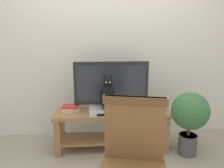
{
  "coord_description": "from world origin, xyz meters",
  "views": [
    {
      "loc": [
        -0.18,
        -2.08,
        1.46
      ],
      "look_at": [
        0.0,
        0.5,
        0.85
      ],
      "focal_mm": 36.12,
      "sensor_mm": 36.0,
      "label": 1
    }
  ],
  "objects_px": {
    "media_box": "(108,111)",
    "tv": "(111,85)",
    "tv_stand": "(112,122)",
    "potted_plant": "(190,115)",
    "wooden_chair": "(133,159)",
    "cat": "(108,96)",
    "book_stack": "(70,108)"
  },
  "relations": [
    {
      "from": "tv",
      "to": "tv_stand",
      "type": "bearing_deg",
      "value": -90.03
    },
    {
      "from": "cat",
      "to": "wooden_chair",
      "type": "distance_m",
      "value": 1.13
    },
    {
      "from": "tv_stand",
      "to": "book_stack",
      "type": "bearing_deg",
      "value": 176.49
    },
    {
      "from": "potted_plant",
      "to": "tv_stand",
      "type": "bearing_deg",
      "value": 166.5
    },
    {
      "from": "cat",
      "to": "wooden_chair",
      "type": "relative_size",
      "value": 0.43
    },
    {
      "from": "book_stack",
      "to": "potted_plant",
      "type": "height_order",
      "value": "potted_plant"
    },
    {
      "from": "tv",
      "to": "wooden_chair",
      "type": "bearing_deg",
      "value": -87.13
    },
    {
      "from": "tv",
      "to": "potted_plant",
      "type": "bearing_deg",
      "value": -16.55
    },
    {
      "from": "tv",
      "to": "cat",
      "type": "height_order",
      "value": "tv"
    },
    {
      "from": "tv_stand",
      "to": "book_stack",
      "type": "xyz_separation_m",
      "value": [
        -0.51,
        0.03,
        0.18
      ]
    },
    {
      "from": "wooden_chair",
      "to": "potted_plant",
      "type": "distance_m",
      "value": 1.31
    },
    {
      "from": "media_box",
      "to": "wooden_chair",
      "type": "bearing_deg",
      "value": -84.15
    },
    {
      "from": "tv_stand",
      "to": "media_box",
      "type": "distance_m",
      "value": 0.21
    },
    {
      "from": "cat",
      "to": "book_stack",
      "type": "bearing_deg",
      "value": 163.95
    },
    {
      "from": "tv_stand",
      "to": "tv",
      "type": "bearing_deg",
      "value": 89.97
    },
    {
      "from": "media_box",
      "to": "tv",
      "type": "bearing_deg",
      "value": 69.43
    },
    {
      "from": "book_stack",
      "to": "potted_plant",
      "type": "bearing_deg",
      "value": -9.96
    },
    {
      "from": "tv_stand",
      "to": "media_box",
      "type": "relative_size",
      "value": 3.17
    },
    {
      "from": "media_box",
      "to": "wooden_chair",
      "type": "xyz_separation_m",
      "value": [
        0.12,
        -1.13,
        0.06
      ]
    },
    {
      "from": "media_box",
      "to": "potted_plant",
      "type": "height_order",
      "value": "potted_plant"
    },
    {
      "from": "tv_stand",
      "to": "tv",
      "type": "xyz_separation_m",
      "value": [
        0.0,
        0.05,
        0.46
      ]
    },
    {
      "from": "tv_stand",
      "to": "potted_plant",
      "type": "bearing_deg",
      "value": -13.5
    },
    {
      "from": "tv_stand",
      "to": "cat",
      "type": "height_order",
      "value": "cat"
    },
    {
      "from": "wooden_chair",
      "to": "cat",
      "type": "bearing_deg",
      "value": 95.86
    },
    {
      "from": "wooden_chair",
      "to": "book_stack",
      "type": "relative_size",
      "value": 4.2
    },
    {
      "from": "tv",
      "to": "book_stack",
      "type": "relative_size",
      "value": 3.8
    },
    {
      "from": "tv",
      "to": "wooden_chair",
      "type": "height_order",
      "value": "tv"
    },
    {
      "from": "potted_plant",
      "to": "book_stack",
      "type": "bearing_deg",
      "value": 170.04
    },
    {
      "from": "cat",
      "to": "potted_plant",
      "type": "bearing_deg",
      "value": -6.95
    },
    {
      "from": "tv_stand",
      "to": "media_box",
      "type": "height_order",
      "value": "media_box"
    },
    {
      "from": "tv_stand",
      "to": "tv",
      "type": "height_order",
      "value": "tv"
    },
    {
      "from": "tv_stand",
      "to": "cat",
      "type": "distance_m",
      "value": 0.39
    }
  ]
}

